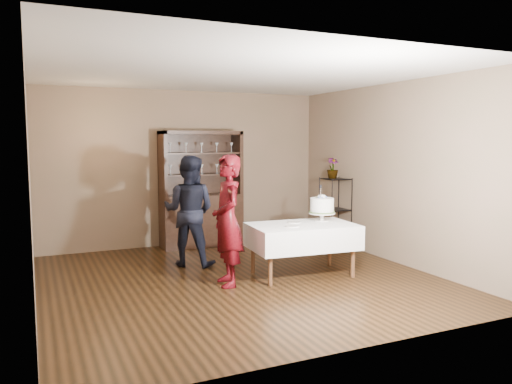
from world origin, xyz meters
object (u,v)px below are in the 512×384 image
at_px(man, 189,211).
at_px(china_hutch, 201,208).
at_px(cake, 322,207).
at_px(woman, 228,220).
at_px(cake_table, 302,236).
at_px(plant_etagere, 335,209).
at_px(potted_plant, 333,168).

bearing_deg(man, china_hutch, -81.49).
bearing_deg(cake, woman, -174.46).
bearing_deg(cake_table, woman, -179.44).
xyz_separation_m(china_hutch, cake, (1.04, -2.29, 0.25)).
height_order(man, cake, man).
relative_size(woman, man, 1.03).
bearing_deg(woman, man, -166.93).
distance_m(plant_etagere, potted_plant, 0.72).
bearing_deg(woman, plant_etagere, 124.78).
height_order(plant_etagere, man, man).
xyz_separation_m(cake_table, cake, (0.39, 0.13, 0.37)).
height_order(cake_table, potted_plant, potted_plant).
bearing_deg(woman, cake_table, 96.67).
height_order(cake_table, man, man).
relative_size(plant_etagere, potted_plant, 3.39).
xyz_separation_m(china_hutch, cake_table, (0.65, -2.42, -0.13)).
bearing_deg(cake, potted_plant, 51.96).
relative_size(china_hutch, man, 1.23).
bearing_deg(man, potted_plant, -141.01).
bearing_deg(man, cake, -178.75).
xyz_separation_m(china_hutch, woman, (-0.45, -2.43, 0.17)).
bearing_deg(man, plant_etagere, -141.98).
relative_size(china_hutch, potted_plant, 5.65).
xyz_separation_m(cake_table, potted_plant, (1.39, 1.41, 0.83)).
bearing_deg(man, cake_table, 170.38).
xyz_separation_m(china_hutch, plant_etagere, (2.08, -1.05, -0.01)).
distance_m(plant_etagere, cake, 1.64).
distance_m(china_hutch, man, 1.39).
bearing_deg(potted_plant, cake_table, -134.55).
bearing_deg(cake_table, potted_plant, 45.45).
height_order(china_hutch, woman, china_hutch).
distance_m(cake_table, potted_plant, 2.15).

